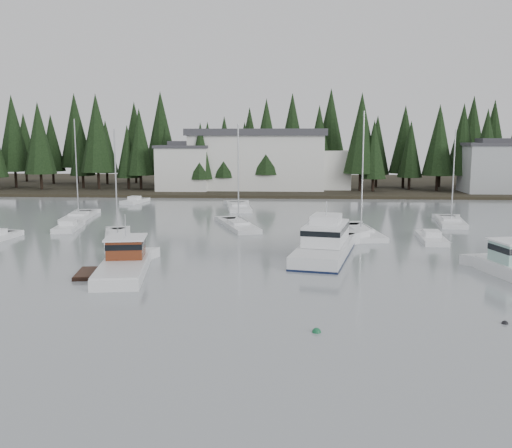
{
  "coord_description": "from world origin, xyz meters",
  "views": [
    {
      "loc": [
        1.02,
        -22.47,
        9.87
      ],
      "look_at": [
        -1.84,
        25.93,
        2.5
      ],
      "focal_mm": 40.0,
      "sensor_mm": 36.0,
      "label": 1
    }
  ],
  "objects_px": {
    "sailboat_6": "(451,224)",
    "sailboat_7": "(239,227)",
    "house_west": "(184,167)",
    "harbor_inn": "(268,160)",
    "cabin_cruiser_center": "(325,247)",
    "lobster_boat_brown": "(123,266)",
    "sailboat_4": "(118,239)",
    "sailboat_3": "(79,218)",
    "house_east_a": "(493,167)",
    "sailboat_9": "(239,208)",
    "runabout_1": "(432,240)",
    "runabout_3": "(135,202)",
    "runabout_4": "(68,228)",
    "sailboat_8": "(361,234)"
  },
  "relations": [
    {
      "from": "sailboat_6",
      "to": "sailboat_7",
      "type": "height_order",
      "value": "sailboat_7"
    },
    {
      "from": "house_west",
      "to": "harbor_inn",
      "type": "xyz_separation_m",
      "value": [
        15.04,
        3.34,
        1.12
      ]
    },
    {
      "from": "cabin_cruiser_center",
      "to": "house_west",
      "type": "bearing_deg",
      "value": 34.23
    },
    {
      "from": "lobster_boat_brown",
      "to": "sailboat_4",
      "type": "height_order",
      "value": "sailboat_4"
    },
    {
      "from": "harbor_inn",
      "to": "sailboat_3",
      "type": "height_order",
      "value": "sailboat_3"
    },
    {
      "from": "house_east_a",
      "to": "lobster_boat_brown",
      "type": "distance_m",
      "value": 76.65
    },
    {
      "from": "sailboat_6",
      "to": "sailboat_4",
      "type": "bearing_deg",
      "value": 117.23
    },
    {
      "from": "sailboat_6",
      "to": "sailboat_9",
      "type": "relative_size",
      "value": 0.94
    },
    {
      "from": "runabout_1",
      "to": "runabout_3",
      "type": "bearing_deg",
      "value": 55.04
    },
    {
      "from": "house_east_a",
      "to": "sailboat_6",
      "type": "distance_m",
      "value": 38.38
    },
    {
      "from": "sailboat_7",
      "to": "runabout_4",
      "type": "height_order",
      "value": "sailboat_7"
    },
    {
      "from": "house_east_a",
      "to": "sailboat_9",
      "type": "distance_m",
      "value": 47.52
    },
    {
      "from": "runabout_4",
      "to": "house_west",
      "type": "bearing_deg",
      "value": -14.93
    },
    {
      "from": "house_east_a",
      "to": "runabout_3",
      "type": "relative_size",
      "value": 1.85
    },
    {
      "from": "sailboat_4",
      "to": "sailboat_6",
      "type": "distance_m",
      "value": 37.36
    },
    {
      "from": "sailboat_7",
      "to": "runabout_1",
      "type": "bearing_deg",
      "value": -129.29
    },
    {
      "from": "sailboat_3",
      "to": "sailboat_4",
      "type": "height_order",
      "value": "sailboat_3"
    },
    {
      "from": "harbor_inn",
      "to": "runabout_3",
      "type": "bearing_deg",
      "value": -134.97
    },
    {
      "from": "house_west",
      "to": "runabout_4",
      "type": "height_order",
      "value": "house_west"
    },
    {
      "from": "runabout_1",
      "to": "lobster_boat_brown",
      "type": "bearing_deg",
      "value": 123.64
    },
    {
      "from": "cabin_cruiser_center",
      "to": "sailboat_4",
      "type": "height_order",
      "value": "sailboat_4"
    },
    {
      "from": "sailboat_3",
      "to": "sailboat_6",
      "type": "relative_size",
      "value": 1.12
    },
    {
      "from": "runabout_3",
      "to": "sailboat_4",
      "type": "bearing_deg",
      "value": -155.45
    },
    {
      "from": "harbor_inn",
      "to": "sailboat_8",
      "type": "height_order",
      "value": "sailboat_8"
    },
    {
      "from": "sailboat_7",
      "to": "sailboat_3",
      "type": "bearing_deg",
      "value": 54.68
    },
    {
      "from": "sailboat_9",
      "to": "runabout_3",
      "type": "bearing_deg",
      "value": 60.7
    },
    {
      "from": "harbor_inn",
      "to": "sailboat_4",
      "type": "bearing_deg",
      "value": -104.14
    },
    {
      "from": "cabin_cruiser_center",
      "to": "sailboat_9",
      "type": "bearing_deg",
      "value": 29.83
    },
    {
      "from": "lobster_boat_brown",
      "to": "cabin_cruiser_center",
      "type": "height_order",
      "value": "cabin_cruiser_center"
    },
    {
      "from": "sailboat_4",
      "to": "sailboat_8",
      "type": "height_order",
      "value": "sailboat_8"
    },
    {
      "from": "house_east_a",
      "to": "sailboat_6",
      "type": "xyz_separation_m",
      "value": [
        -16.37,
        -34.38,
        -4.84
      ]
    },
    {
      "from": "sailboat_8",
      "to": "sailboat_9",
      "type": "height_order",
      "value": "sailboat_8"
    },
    {
      "from": "sailboat_3",
      "to": "sailboat_8",
      "type": "height_order",
      "value": "sailboat_8"
    },
    {
      "from": "house_east_a",
      "to": "sailboat_7",
      "type": "bearing_deg",
      "value": -136.57
    },
    {
      "from": "sailboat_9",
      "to": "cabin_cruiser_center",
      "type": "bearing_deg",
      "value": -170.85
    },
    {
      "from": "sailboat_7",
      "to": "sailboat_4",
      "type": "bearing_deg",
      "value": 106.43
    },
    {
      "from": "harbor_inn",
      "to": "sailboat_6",
      "type": "relative_size",
      "value": 2.6
    },
    {
      "from": "cabin_cruiser_center",
      "to": "sailboat_4",
      "type": "distance_m",
      "value": 20.92
    },
    {
      "from": "sailboat_3",
      "to": "runabout_1",
      "type": "xyz_separation_m",
      "value": [
        39.58,
        -12.96,
        0.06
      ]
    },
    {
      "from": "sailboat_4",
      "to": "sailboat_6",
      "type": "xyz_separation_m",
      "value": [
        35.37,
        12.03,
        -0.0
      ]
    },
    {
      "from": "sailboat_4",
      "to": "runabout_4",
      "type": "relative_size",
      "value": 1.77
    },
    {
      "from": "house_west",
      "to": "sailboat_6",
      "type": "xyz_separation_m",
      "value": [
        37.63,
        -35.38,
        -4.59
      ]
    },
    {
      "from": "lobster_boat_brown",
      "to": "cabin_cruiser_center",
      "type": "distance_m",
      "value": 16.79
    },
    {
      "from": "sailboat_7",
      "to": "sailboat_8",
      "type": "distance_m",
      "value": 13.51
    },
    {
      "from": "sailboat_4",
      "to": "sailboat_7",
      "type": "bearing_deg",
      "value": -71.28
    },
    {
      "from": "runabout_1",
      "to": "runabout_4",
      "type": "relative_size",
      "value": 1.04
    },
    {
      "from": "sailboat_7",
      "to": "sailboat_6",
      "type": "bearing_deg",
      "value": -99.66
    },
    {
      "from": "house_east_a",
      "to": "cabin_cruiser_center",
      "type": "xyz_separation_m",
      "value": [
        -31.96,
        -53.16,
        -4.1
      ]
    },
    {
      "from": "house_west",
      "to": "runabout_3",
      "type": "relative_size",
      "value": 1.66
    },
    {
      "from": "house_west",
      "to": "runabout_4",
      "type": "distance_m",
      "value": 42.27
    }
  ]
}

